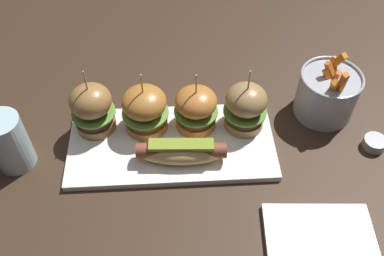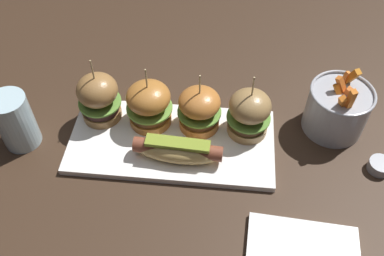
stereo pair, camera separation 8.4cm
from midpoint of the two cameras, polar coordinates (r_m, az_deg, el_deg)
ground_plane at (r=0.88m, az=-5.41°, el=-2.56°), size 3.00×3.00×0.00m
platter_main at (r=0.87m, az=-5.44°, el=-2.28°), size 0.41×0.20×0.01m
hot_dog at (r=0.82m, az=-4.33°, el=-3.31°), size 0.17×0.06×0.05m
slider_far_left at (r=0.89m, az=-15.72°, el=2.42°), size 0.09×0.09×0.15m
slider_center_left at (r=0.87m, az=-9.02°, el=2.33°), size 0.09×0.09×0.14m
slider_center_right at (r=0.86m, az=-2.25°, el=2.43°), size 0.09×0.09×0.14m
slider_far_right at (r=0.86m, az=4.35°, el=2.68°), size 0.09×0.09×0.15m
fries_bucket at (r=0.93m, az=15.04°, el=4.32°), size 0.13×0.13×0.15m
sauce_ramekin at (r=0.93m, az=20.68°, el=-2.01°), size 0.05×0.05×0.02m
side_plate at (r=0.77m, az=13.91°, el=-16.17°), size 0.20×0.20×0.01m
water_glass at (r=0.89m, az=-25.61°, el=-1.88°), size 0.07×0.07×0.12m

